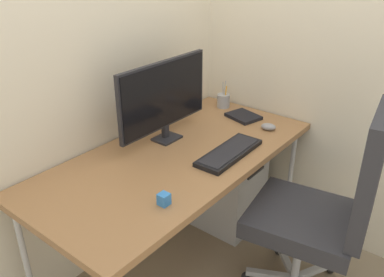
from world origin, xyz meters
TOP-DOWN VIEW (x-y plane):
  - ground_plane at (0.00, 0.00)m, footprint 8.00×8.00m
  - wall_back at (0.00, 0.41)m, footprint 3.01×0.04m
  - wall_side_right at (0.82, -0.21)m, footprint 0.04×2.19m
  - desk at (0.00, 0.00)m, footprint 1.58×0.76m
  - office_chair at (0.27, -0.72)m, footprint 0.56×0.62m
  - filing_cabinet at (0.51, 0.07)m, footprint 0.36×0.53m
  - monitor at (0.10, 0.16)m, footprint 0.64×0.11m
  - keyboard at (0.16, -0.21)m, footprint 0.43×0.16m
  - mouse at (0.55, -0.22)m, footprint 0.08×0.10m
  - pen_holder at (0.69, 0.19)m, footprint 0.08×0.08m
  - notebook at (0.62, -0.02)m, footprint 0.19×0.22m
  - desk_clamp_accessory at (-0.37, -0.24)m, footprint 0.04×0.04m

SIDE VIEW (x-z plane):
  - ground_plane at x=0.00m, z-range 0.00..0.00m
  - filing_cabinet at x=0.51m, z-range 0.00..0.65m
  - office_chair at x=0.27m, z-range 0.03..1.13m
  - desk at x=0.00m, z-range 0.33..1.07m
  - notebook at x=0.62m, z-range 0.74..0.76m
  - keyboard at x=0.16m, z-range 0.74..0.76m
  - mouse at x=0.55m, z-range 0.74..0.77m
  - desk_clamp_accessory at x=-0.37m, z-range 0.74..0.79m
  - pen_holder at x=0.69m, z-range 0.69..0.87m
  - monitor at x=0.10m, z-range 0.77..1.20m
  - wall_back at x=0.00m, z-range 0.00..2.80m
  - wall_side_right at x=0.82m, z-range 0.00..2.80m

